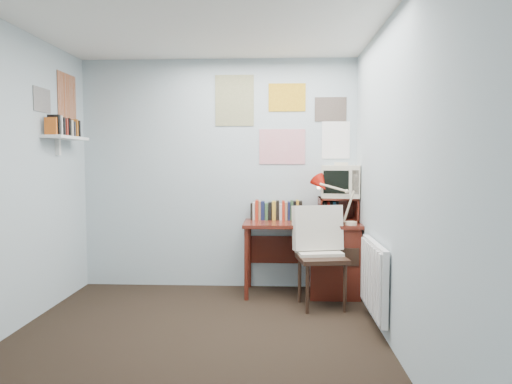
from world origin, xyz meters
TOP-DOWN VIEW (x-y plane):
  - ground at (0.00, 0.00)m, footprint 3.50×3.50m
  - back_wall at (0.00, 1.75)m, footprint 3.00×0.02m
  - right_wall at (1.50, 0.00)m, footprint 0.02×3.50m
  - ceiling at (0.00, 0.00)m, footprint 3.00×3.50m
  - desk at (1.17, 1.48)m, footprint 1.20×0.55m
  - desk_chair at (1.07, 1.05)m, footprint 0.55×0.53m
  - desk_lamp at (1.38, 1.29)m, footprint 0.38×0.35m
  - tv_riser at (1.29, 1.59)m, footprint 0.40×0.30m
  - crt_tv at (1.32, 1.61)m, footprint 0.44×0.42m
  - book_row at (0.66, 1.66)m, footprint 0.60×0.14m
  - radiator at (1.46, 0.55)m, footprint 0.09×0.80m
  - wall_shelf at (-1.40, 1.10)m, footprint 0.20×0.62m
  - posters_back at (0.70, 1.74)m, footprint 1.20×0.01m
  - posters_left at (-1.49, 1.10)m, footprint 0.01×0.70m

SIDE VIEW (x-z plane):
  - ground at x=0.00m, z-range 0.00..0.00m
  - desk at x=1.17m, z-range 0.03..0.79m
  - radiator at x=1.46m, z-range 0.12..0.72m
  - desk_chair at x=1.07m, z-range 0.00..0.94m
  - book_row at x=0.66m, z-range 0.76..0.98m
  - tv_riser at x=1.29m, z-range 0.76..1.01m
  - desk_lamp at x=1.38m, z-range 0.76..1.21m
  - crt_tv at x=1.32m, z-range 1.01..1.38m
  - back_wall at x=0.00m, z-range 0.00..2.50m
  - right_wall at x=1.50m, z-range 0.00..2.50m
  - wall_shelf at x=-1.40m, z-range 1.50..1.74m
  - posters_back at x=0.70m, z-range 1.40..2.30m
  - posters_left at x=-1.49m, z-range 1.70..2.30m
  - ceiling at x=0.00m, z-range 2.49..2.51m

